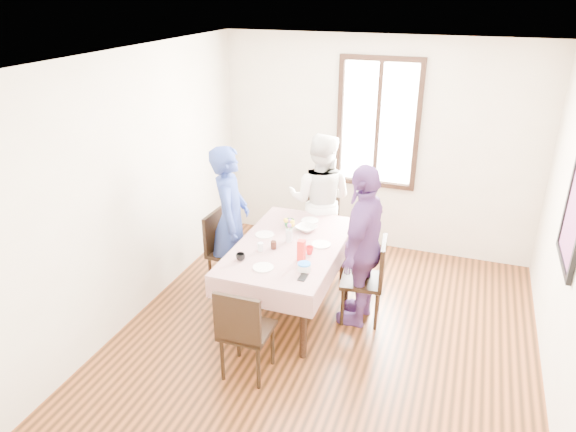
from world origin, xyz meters
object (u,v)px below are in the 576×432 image
at_px(chair_left, 230,252).
at_px(person_far, 320,200).
at_px(dining_table, 290,276).
at_px(person_right, 362,246).
at_px(chair_near, 247,330).
at_px(chair_right, 362,280).
at_px(chair_far, 320,228).
at_px(person_left, 230,221).

distance_m(chair_left, person_far, 1.27).
bearing_deg(dining_table, chair_left, 168.79).
distance_m(chair_left, person_right, 1.57).
bearing_deg(chair_near, chair_right, 56.33).
relative_size(chair_far, person_right, 0.54).
bearing_deg(chair_left, person_left, 92.73).
xyz_separation_m(dining_table, person_left, (-0.75, 0.15, 0.47)).
xyz_separation_m(chair_near, person_far, (0.00, 2.22, 0.37)).
relative_size(person_left, person_right, 1.00).
bearing_deg(chair_near, chair_left, 120.87).
xyz_separation_m(chair_left, chair_far, (0.77, 0.97, 0.00)).
bearing_deg(chair_right, person_right, 83.41).
height_order(chair_near, person_left, person_left).
height_order(chair_near, person_right, person_right).
height_order(chair_right, person_right, person_right).
distance_m(chair_far, person_far, 0.37).
distance_m(chair_far, person_left, 1.28).
xyz_separation_m(chair_left, chair_near, (0.77, -1.27, 0.00)).
relative_size(person_far, person_right, 0.98).
relative_size(chair_right, person_far, 0.55).
relative_size(dining_table, chair_right, 1.79).
bearing_deg(chair_far, chair_left, 45.95).
distance_m(chair_right, person_left, 1.57).
bearing_deg(chair_left, dining_table, 81.52).
bearing_deg(chair_near, dining_table, 89.68).
relative_size(chair_left, chair_far, 1.00).
xyz_separation_m(chair_right, chair_near, (-0.77, -1.17, 0.00)).
relative_size(chair_left, chair_right, 1.00).
relative_size(dining_table, chair_near, 1.79).
distance_m(chair_left, chair_right, 1.54).
relative_size(chair_left, chair_near, 1.00).
distance_m(chair_right, chair_far, 1.32).
bearing_deg(chair_right, person_far, 29.72).
height_order(chair_right, chair_near, same).
distance_m(chair_near, person_far, 2.25).
xyz_separation_m(chair_left, person_left, (0.02, 0.00, 0.39)).
relative_size(chair_right, chair_far, 1.00).
bearing_deg(chair_far, person_left, 46.70).
bearing_deg(chair_right, person_left, 79.58).
bearing_deg(dining_table, person_right, 3.88).
xyz_separation_m(chair_far, person_left, (-0.75, -0.97, 0.39)).
xyz_separation_m(dining_table, person_right, (0.75, 0.05, 0.47)).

